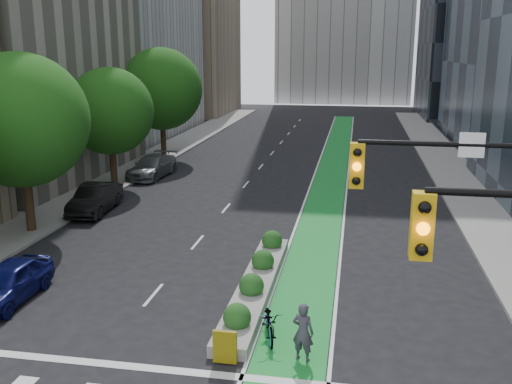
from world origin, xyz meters
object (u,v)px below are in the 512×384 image
at_px(bicycle, 270,322).
at_px(parked_car_left_mid, 95,199).
at_px(cyclist, 303,332).
at_px(parked_car_left_near, 8,282).
at_px(median_planter, 256,282).
at_px(parked_car_left_far, 152,166).

height_order(bicycle, parked_car_left_mid, parked_car_left_mid).
height_order(cyclist, parked_car_left_mid, cyclist).
xyz_separation_m(cyclist, parked_car_left_near, (-10.81, 2.17, -0.18)).
relative_size(bicycle, cyclist, 1.12).
xyz_separation_m(median_planter, bicycle, (1.03, -3.45, 0.15)).
bearing_deg(parked_car_left_near, bicycle, -7.33).
bearing_deg(parked_car_left_near, parked_car_left_far, 94.43).
relative_size(parked_car_left_near, parked_car_left_mid, 0.88).
bearing_deg(parked_car_left_far, median_planter, -54.30).
relative_size(median_planter, cyclist, 5.73).
distance_m(median_planter, parked_car_left_mid, 13.89).
bearing_deg(bicycle, cyclist, -59.35).
bearing_deg(parked_car_left_near, parked_car_left_mid, 98.82).
height_order(median_planter, parked_car_left_mid, parked_car_left_mid).
xyz_separation_m(bicycle, parked_car_left_near, (-9.66, 1.02, 0.19)).
xyz_separation_m(median_planter, parked_car_left_mid, (-10.66, 8.90, 0.41)).
height_order(cyclist, parked_car_left_far, cyclist).
distance_m(cyclist, parked_car_left_near, 11.03).
bearing_deg(bicycle, parked_car_left_mid, 119.31).
relative_size(cyclist, parked_car_left_near, 0.42).
relative_size(bicycle, parked_car_left_far, 0.38).
distance_m(bicycle, parked_car_left_mid, 17.01).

